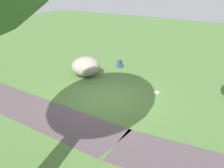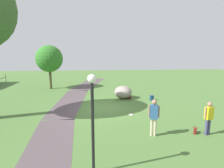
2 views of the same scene
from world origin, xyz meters
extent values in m
plane|color=#4C7235|center=(0.00, 0.00, 0.00)|extent=(48.00, 48.00, 0.00)
cube|color=#53464A|center=(1.96, 2.53, 0.00)|extent=(8.09, 2.37, 0.01)
ellipsoid|color=gray|center=(2.59, -1.74, 0.52)|extent=(2.04, 2.02, 1.04)
cube|color=maroon|center=(2.46, -2.25, 0.20)|extent=(0.24, 0.31, 0.40)
cube|color=#621D0C|center=(2.59, -2.27, 0.12)|extent=(0.09, 0.20, 0.18)
cube|color=navy|center=(1.80, -3.96, 0.20)|extent=(0.25, 0.31, 0.40)
cube|color=#2E4967|center=(1.68, -3.98, 0.12)|extent=(0.09, 0.20, 0.18)
cylinder|color=white|center=(-1.50, -1.70, 0.01)|extent=(0.27, 0.27, 0.02)
camera|label=1|loc=(-5.74, 8.96, 5.00)|focal=42.88mm
camera|label=2|loc=(-12.91, 0.36, 4.11)|focal=30.76mm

